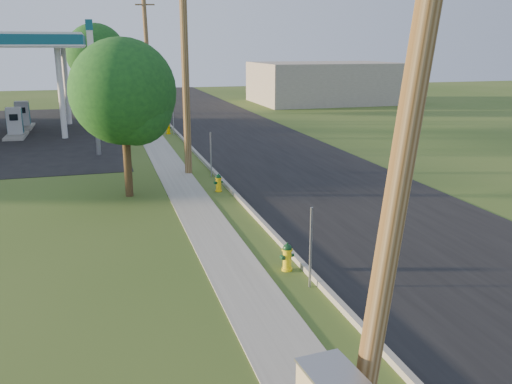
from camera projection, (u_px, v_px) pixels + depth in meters
road at (360, 206)px, 19.54m from camera, size 8.00×120.00×0.02m
curb at (254, 214)px, 18.46m from camera, size 0.15×120.00×0.15m
sidewalk at (203, 220)px, 18.00m from camera, size 1.50×120.00×0.03m
utility_pole_near at (410, 113)px, 6.73m from camera, size 1.40×0.32×9.48m
utility_pole_mid at (185, 62)px, 23.38m from camera, size 1.40×0.32×9.80m
utility_pole_far at (147, 57)px, 40.12m from camera, size 1.40×0.32×9.50m
sign_post_near at (311, 248)px, 12.77m from camera, size 0.05×0.04×2.00m
sign_post_mid at (211, 155)px, 23.71m from camera, size 0.05×0.04×2.00m
sign_post_far at (173, 120)px, 35.03m from camera, size 0.05×0.04×2.00m
fuel_pump_ne at (15, 126)px, 34.17m from camera, size 1.20×3.20×1.90m
fuel_pump_se at (23, 118)px, 37.88m from camera, size 1.20×3.20×1.90m
price_pylon at (91, 50)px, 27.32m from camera, size 0.34×2.04×6.85m
distant_building at (325, 83)px, 55.10m from camera, size 14.00×10.00×4.00m
tree_verge at (126, 96)px, 19.89m from camera, size 3.92×3.92×5.94m
tree_lot at (98, 56)px, 45.10m from camera, size 4.93×4.93×7.47m
hydrant_near at (287, 257)px, 13.90m from camera, size 0.39×0.35×0.76m
hydrant_mid at (219, 183)px, 21.49m from camera, size 0.38×0.34×0.73m
hydrant_far at (168, 128)px, 35.57m from camera, size 0.43×0.38×0.82m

